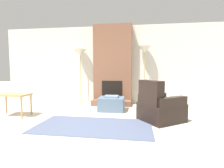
{
  "coord_description": "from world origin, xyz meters",
  "views": [
    {
      "loc": [
        0.84,
        -2.85,
        1.16
      ],
      "look_at": [
        0.0,
        2.73,
        0.68
      ],
      "focal_mm": 28.0,
      "sensor_mm": 36.0,
      "label": 1
    }
  ],
  "objects": [
    {
      "name": "ground_plane",
      "position": [
        0.0,
        0.0,
        0.0
      ],
      "size": [
        24.0,
        24.0,
        0.0
      ],
      "primitive_type": "plane",
      "color": "beige"
    },
    {
      "name": "wall_back",
      "position": [
        0.0,
        3.07,
        1.3
      ],
      "size": [
        7.8,
        0.06,
        2.6
      ],
      "primitive_type": "cube",
      "color": "beige",
      "rests_on": "ground_plane"
    },
    {
      "name": "armchair",
      "position": [
        1.3,
        1.07,
        0.28
      ],
      "size": [
        1.11,
        1.1,
        0.92
      ],
      "rotation": [
        0.0,
        0.0,
        2.2
      ],
      "color": "black",
      "rests_on": "ground_plane"
    },
    {
      "name": "fireplace",
      "position": [
        0.0,
        2.86,
        1.21
      ],
      "size": [
        1.25,
        0.67,
        2.6
      ],
      "color": "brown",
      "rests_on": "ground_plane"
    },
    {
      "name": "floor_lamp_right",
      "position": [
        1.03,
        2.8,
        1.69
      ],
      "size": [
        0.41,
        0.41,
        1.88
      ],
      "color": "tan",
      "rests_on": "ground_plane"
    },
    {
      "name": "area_rug",
      "position": [
        -0.05,
        0.51,
        0.01
      ],
      "size": [
        2.35,
        1.23,
        0.01
      ],
      "primitive_type": "cube",
      "color": "#4C5670",
      "rests_on": "ground_plane"
    },
    {
      "name": "floor_lamp_left",
      "position": [
        -1.08,
        2.8,
        1.63
      ],
      "size": [
        0.41,
        0.41,
        1.82
      ],
      "color": "tan",
      "rests_on": "ground_plane"
    },
    {
      "name": "side_table",
      "position": [
        -2.19,
        0.98,
        0.47
      ],
      "size": [
        0.78,
        0.45,
        0.55
      ],
      "color": "tan",
      "rests_on": "ground_plane"
    },
    {
      "name": "ottoman",
      "position": [
        0.11,
        1.89,
        0.2
      ],
      "size": [
        0.69,
        0.57,
        0.42
      ],
      "color": "slate",
      "rests_on": "ground_plane"
    }
  ]
}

